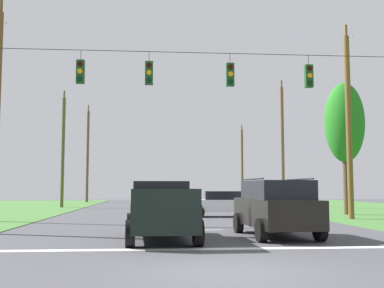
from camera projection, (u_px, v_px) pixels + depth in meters
ground_plane at (231, 272)px, 9.79m from camera, size 120.00×120.00×0.00m
stop_bar_stripe at (210, 249)px, 13.51m from camera, size 14.23×0.45×0.01m
lane_dash_0 at (192, 230)px, 19.46m from camera, size 2.50×0.15×0.01m
lane_dash_1 at (183, 219)px, 26.12m from camera, size 2.50×0.15×0.01m
lane_dash_2 at (175, 211)px, 34.80m from camera, size 2.50×0.15×0.01m
lane_dash_3 at (173, 208)px, 39.59m from camera, size 2.50×0.15×0.01m
overhead_signal_span at (190, 122)px, 19.25m from camera, size 17.21×0.31×7.83m
pickup_truck at (161, 211)px, 15.96m from camera, size 2.47×5.48×1.95m
suv_black at (276, 207)px, 16.92m from camera, size 2.40×4.89×2.05m
distant_car_crossing_white at (222, 203)px, 28.50m from camera, size 4.39×2.21×1.52m
utility_pole_mid_right at (349, 124)px, 26.50m from camera, size 0.31×1.77×10.92m
utility_pole_far_right at (282, 145)px, 41.91m from camera, size 0.29×1.72×11.24m
utility_pole_near_left at (242, 164)px, 58.52m from camera, size 0.29×1.66×9.42m
utility_pole_distant_right at (63, 149)px, 41.58m from camera, size 0.29×1.77×10.24m
utility_pole_distant_left at (88, 155)px, 56.80m from camera, size 0.31×1.92×11.62m
tree_roadside_far_right at (344, 123)px, 30.80m from camera, size 2.53×2.53×8.53m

